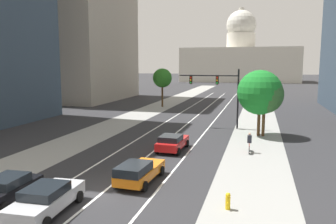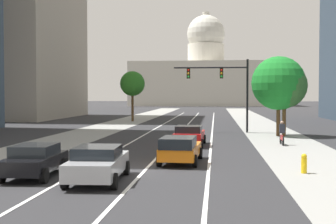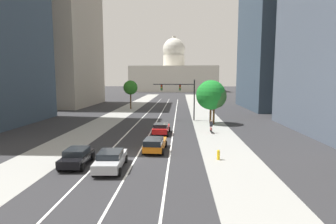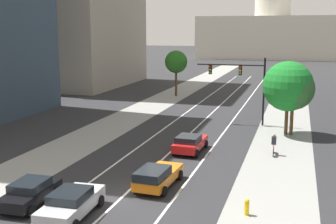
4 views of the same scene
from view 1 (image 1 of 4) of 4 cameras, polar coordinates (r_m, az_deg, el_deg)
ground_plane at (r=59.11m, az=6.57°, el=0.71°), size 400.00×400.00×0.00m
sidewalk_left at (r=56.22m, az=-2.84°, el=0.39°), size 5.07×130.00×0.01m
sidewalk_right at (r=53.50m, az=14.83°, el=-0.27°), size 5.07×130.00×0.01m
lane_stripe_left at (r=45.17m, az=-0.08°, el=-1.49°), size 0.16×90.00×0.01m
lane_stripe_center at (r=44.49m, az=3.66°, el=-1.66°), size 0.16×90.00×0.01m
lane_stripe_right at (r=44.00m, az=7.49°, el=-1.82°), size 0.16×90.00×0.01m
office_tower_far_left at (r=76.96m, az=-15.71°, el=16.49°), size 20.69×24.93×38.26m
capitol_building at (r=151.87m, az=12.02°, el=8.52°), size 48.28×26.23×31.12m
car_silver at (r=18.73m, az=-19.75°, el=-13.56°), size 2.30×4.87×1.47m
car_black at (r=21.06m, az=-25.39°, el=-11.50°), size 2.15×4.28×1.41m
car_orange at (r=21.92m, az=-4.95°, el=-9.91°), size 2.19×4.73×1.45m
car_red at (r=29.76m, az=0.72°, el=-5.07°), size 2.22×4.49×1.44m
traffic_signal_mast at (r=40.29m, az=8.66°, el=4.10°), size 7.07×0.39×6.95m
fire_hydrant at (r=18.51m, az=10.02°, el=-14.49°), size 0.26×0.35×0.91m
cyclist at (r=29.88m, az=13.50°, el=-5.06°), size 0.37×1.70×1.72m
street_tree_mid_right at (r=36.62m, az=15.16°, el=3.18°), size 4.66×4.66×6.92m
street_tree_near_left at (r=59.46m, az=-0.96°, el=5.70°), size 3.33×3.33×6.75m
street_tree_far_right at (r=36.47m, az=15.90°, el=2.80°), size 3.90×3.90×6.33m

